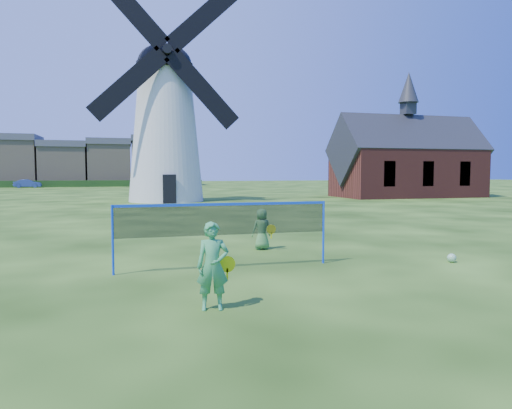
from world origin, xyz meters
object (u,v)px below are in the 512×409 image
object	(u,v)px
chapel	(407,162)
windmill	(166,123)
play_ball	(452,258)
car_right	(28,184)
player_girl	(213,266)
player_boy	(262,229)
badminton_net	(224,220)

from	to	relation	value
chapel	windmill	bearing A→B (deg)	-177.92
play_ball	car_right	size ratio (longest dim) A/B	0.06
windmill	car_right	bearing A→B (deg)	114.51
windmill	player_girl	world-z (taller)	windmill
player_girl	player_boy	xyz separation A→B (m)	(2.44, 5.51, -0.13)
windmill	badminton_net	bearing A→B (deg)	-91.61
windmill	play_ball	distance (m)	27.95
badminton_net	player_girl	size ratio (longest dim) A/B	3.48
player_boy	play_ball	distance (m)	5.16
player_girl	windmill	bearing A→B (deg)	95.51
chapel	car_right	world-z (taller)	chapel
badminton_net	car_right	distance (m)	65.46
windmill	player_girl	size ratio (longest dim) A/B	11.49
windmill	car_right	size ratio (longest dim) A/B	4.53
play_ball	car_right	distance (m)	67.82
windmill	badminton_net	world-z (taller)	windmill
player_girl	car_right	distance (m)	68.30
badminton_net	player_girl	distance (m)	3.26
windmill	car_right	xyz separation A→B (m)	(-17.01, 37.30, -5.43)
badminton_net	play_ball	distance (m)	5.80
player_boy	play_ball	size ratio (longest dim) A/B	5.45
badminton_net	car_right	world-z (taller)	badminton_net
windmill	badminton_net	xyz separation A→B (m)	(-0.73, -26.11, -4.90)
chapel	car_right	bearing A→B (deg)	136.84
chapel	play_ball	xyz separation A→B (m)	(-16.98, -27.67, -3.09)
chapel	player_boy	bearing A→B (deg)	-130.64
player_boy	play_ball	world-z (taller)	player_boy
chapel	player_boy	world-z (taller)	chapel
player_girl	chapel	bearing A→B (deg)	60.56
chapel	player_girl	distance (m)	38.20
player_boy	car_right	bearing A→B (deg)	-79.82
player_boy	windmill	bearing A→B (deg)	-94.05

